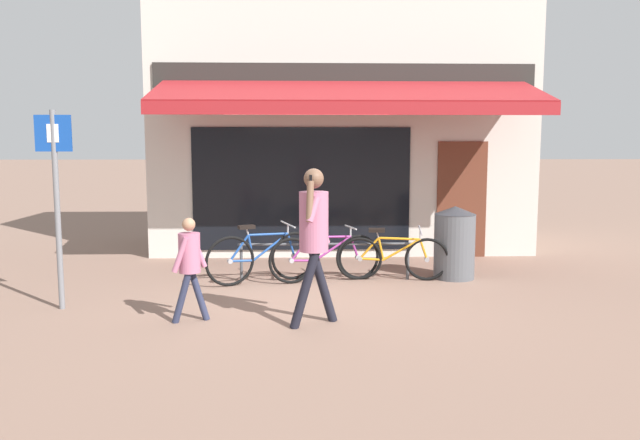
{
  "coord_description": "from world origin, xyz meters",
  "views": [
    {
      "loc": [
        -0.14,
        -8.54,
        2.04
      ],
      "look_at": [
        0.14,
        -0.37,
        1.05
      ],
      "focal_mm": 35.0,
      "sensor_mm": 36.0,
      "label": 1
    }
  ],
  "objects_px": {
    "litter_bin": "(455,242)",
    "bicycle_blue": "(263,257)",
    "pedestrian_adult": "(314,228)",
    "bicycle_orange": "(393,257)",
    "bicycle_purple": "(325,257)",
    "parking_sign": "(56,189)",
    "pedestrian_child": "(190,258)"
  },
  "relations": [
    {
      "from": "bicycle_purple",
      "to": "parking_sign",
      "type": "bearing_deg",
      "value": -170.28
    },
    {
      "from": "bicycle_purple",
      "to": "pedestrian_adult",
      "type": "height_order",
      "value": "pedestrian_adult"
    },
    {
      "from": "bicycle_blue",
      "to": "pedestrian_adult",
      "type": "bearing_deg",
      "value": -96.56
    },
    {
      "from": "bicycle_purple",
      "to": "pedestrian_adult",
      "type": "relative_size",
      "value": 0.94
    },
    {
      "from": "pedestrian_child",
      "to": "bicycle_blue",
      "type": "bearing_deg",
      "value": -105.51
    },
    {
      "from": "pedestrian_child",
      "to": "litter_bin",
      "type": "height_order",
      "value": "pedestrian_child"
    },
    {
      "from": "bicycle_blue",
      "to": "pedestrian_child",
      "type": "xyz_separation_m",
      "value": [
        -0.72,
        -1.99,
        0.34
      ]
    },
    {
      "from": "bicycle_purple",
      "to": "bicycle_orange",
      "type": "bearing_deg",
      "value": -12.0
    },
    {
      "from": "bicycle_purple",
      "to": "litter_bin",
      "type": "distance_m",
      "value": 2.01
    },
    {
      "from": "bicycle_blue",
      "to": "pedestrian_child",
      "type": "height_order",
      "value": "pedestrian_child"
    },
    {
      "from": "bicycle_blue",
      "to": "bicycle_orange",
      "type": "relative_size",
      "value": 0.98
    },
    {
      "from": "bicycle_purple",
      "to": "bicycle_orange",
      "type": "height_order",
      "value": "bicycle_purple"
    },
    {
      "from": "litter_bin",
      "to": "parking_sign",
      "type": "relative_size",
      "value": 0.45
    },
    {
      "from": "bicycle_orange",
      "to": "parking_sign",
      "type": "distance_m",
      "value": 4.76
    },
    {
      "from": "litter_bin",
      "to": "parking_sign",
      "type": "distance_m",
      "value": 5.67
    },
    {
      "from": "bicycle_purple",
      "to": "pedestrian_adult",
      "type": "bearing_deg",
      "value": -109.2
    },
    {
      "from": "bicycle_orange",
      "to": "pedestrian_adult",
      "type": "height_order",
      "value": "pedestrian_adult"
    },
    {
      "from": "pedestrian_child",
      "to": "litter_bin",
      "type": "relative_size",
      "value": 1.1
    },
    {
      "from": "pedestrian_child",
      "to": "litter_bin",
      "type": "distance_m",
      "value": 4.28
    },
    {
      "from": "bicycle_orange",
      "to": "litter_bin",
      "type": "relative_size",
      "value": 1.5
    },
    {
      "from": "bicycle_blue",
      "to": "parking_sign",
      "type": "height_order",
      "value": "parking_sign"
    },
    {
      "from": "parking_sign",
      "to": "pedestrian_adult",
      "type": "bearing_deg",
      "value": -14.2
    },
    {
      "from": "bicycle_purple",
      "to": "litter_bin",
      "type": "bearing_deg",
      "value": -8.66
    },
    {
      "from": "pedestrian_child",
      "to": "litter_bin",
      "type": "xyz_separation_m",
      "value": [
        3.64,
        2.24,
        -0.18
      ]
    },
    {
      "from": "bicycle_purple",
      "to": "bicycle_blue",
      "type": "bearing_deg",
      "value": 170.95
    },
    {
      "from": "bicycle_blue",
      "to": "parking_sign",
      "type": "bearing_deg",
      "value": -175.04
    },
    {
      "from": "litter_bin",
      "to": "pedestrian_child",
      "type": "bearing_deg",
      "value": -148.39
    },
    {
      "from": "bicycle_blue",
      "to": "litter_bin",
      "type": "relative_size",
      "value": 1.47
    },
    {
      "from": "bicycle_blue",
      "to": "litter_bin",
      "type": "height_order",
      "value": "litter_bin"
    },
    {
      "from": "pedestrian_child",
      "to": "bicycle_orange",
      "type": "bearing_deg",
      "value": -137.54
    },
    {
      "from": "parking_sign",
      "to": "litter_bin",
      "type": "bearing_deg",
      "value": 16.93
    },
    {
      "from": "litter_bin",
      "to": "bicycle_blue",
      "type": "bearing_deg",
      "value": -175.08
    }
  ]
}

